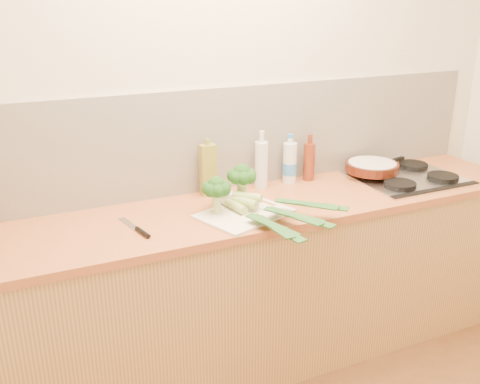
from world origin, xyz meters
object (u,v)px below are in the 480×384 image
at_px(gas_hob, 407,177).
at_px(skillet, 372,167).
at_px(chopping_board, 244,214).
at_px(chefs_knife, 139,230).

xyz_separation_m(gas_hob, skillet, (-0.17, 0.11, 0.05)).
bearing_deg(skillet, gas_hob, -46.59).
relative_size(chopping_board, skillet, 0.95).
bearing_deg(chopping_board, gas_hob, -15.33).
distance_m(gas_hob, chefs_knife, 1.56).
height_order(chopping_board, chefs_knife, chefs_knife).
bearing_deg(gas_hob, chefs_knife, -177.19).
height_order(gas_hob, chopping_board, gas_hob).
xyz_separation_m(chefs_knife, skillet, (1.40, 0.18, 0.06)).
height_order(chefs_knife, skillet, skillet).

